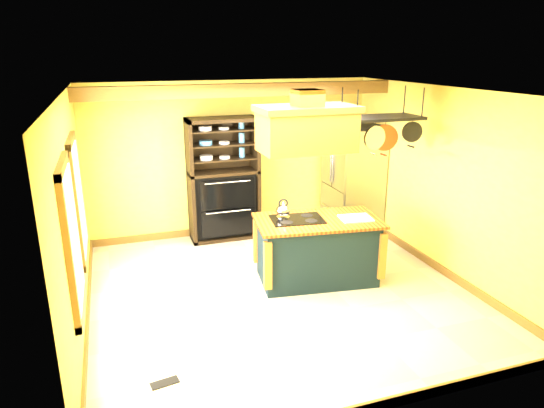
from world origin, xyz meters
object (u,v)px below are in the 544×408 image
refrigerator (353,181)px  pot_rack (381,124)px  range_hood (307,126)px  hutch (223,192)px  kitchen_island (317,249)px

refrigerator → pot_rack: bearing=-107.3°
range_hood → hutch: (-0.67, 2.09, -1.40)m
range_hood → hutch: 2.60m
pot_rack → hutch: size_ratio=0.55×
pot_rack → refrigerator: (0.54, 1.72, -1.28)m
kitchen_island → range_hood: 1.77m
range_hood → hutch: range_hood is taller
refrigerator → hutch: bearing=170.9°
range_hood → pot_rack: (1.10, 0.00, -0.02)m
refrigerator → kitchen_island: bearing=-130.0°
range_hood → hutch: size_ratio=0.61×
kitchen_island → refrigerator: (1.44, 1.72, 0.45)m
pot_rack → hutch: bearing=130.3°
range_hood → pot_rack: 1.10m
pot_rack → refrigerator: size_ratio=0.61×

